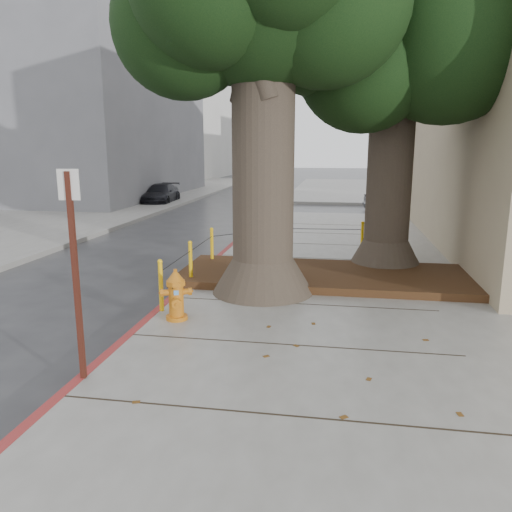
{
  "coord_description": "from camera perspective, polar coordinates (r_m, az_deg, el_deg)",
  "views": [
    {
      "loc": [
        1.18,
        -6.93,
        3.01
      ],
      "look_at": [
        -0.27,
        1.72,
        1.1
      ],
      "focal_mm": 35.0,
      "sensor_mm": 36.0,
      "label": 1
    }
  ],
  "objects": [
    {
      "name": "planter_bed",
      "position": [
        11.18,
        7.83,
        -2.22
      ],
      "size": [
        6.4,
        2.6,
        0.16
      ],
      "primitive_type": "cube",
      "color": "black",
      "rests_on": "sidewalk_main"
    },
    {
      "name": "car_silver",
      "position": [
        25.2,
        15.87,
        6.24
      ],
      "size": [
        3.35,
        1.6,
        1.1
      ],
      "primitive_type": "imported",
      "rotation": [
        0.0,
        0.0,
        1.66
      ],
      "color": "#9B9BA0",
      "rests_on": "ground"
    },
    {
      "name": "sidewalk_far",
      "position": [
        37.35,
        17.1,
        7.26
      ],
      "size": [
        16.0,
        20.0,
        0.15
      ],
      "primitive_type": "cube",
      "color": "slate",
      "rests_on": "ground"
    },
    {
      "name": "tree_near",
      "position": [
        10.1,
        3.04,
        25.9
      ],
      "size": [
        4.5,
        3.8,
        7.68
      ],
      "color": "#4C3F33",
      "rests_on": "sidewalk_main"
    },
    {
      "name": "building_far_white",
      "position": [
        55.2,
        -10.12,
        16.78
      ],
      "size": [
        12.0,
        18.0,
        15.0
      ],
      "primitive_type": "cube",
      "color": "silver",
      "rests_on": "ground"
    },
    {
      "name": "ground",
      "position": [
        7.64,
        -0.11,
        -10.89
      ],
      "size": [
        140.0,
        140.0,
        0.0
      ],
      "primitive_type": "plane",
      "color": "#28282B",
      "rests_on": "ground"
    },
    {
      "name": "signpost",
      "position": [
        6.4,
        -20.0,
        -0.89
      ],
      "size": [
        0.26,
        0.07,
        2.62
      ],
      "rotation": [
        0.0,
        0.0,
        0.07
      ],
      "color": "#471911",
      "rests_on": "sidewalk_main"
    },
    {
      "name": "curb_red",
      "position": [
        10.37,
        -8.73,
        -4.29
      ],
      "size": [
        0.14,
        26.0,
        0.16
      ],
      "primitive_type": "cube",
      "color": "maroon",
      "rests_on": "ground"
    },
    {
      "name": "building_far_grey",
      "position": [
        33.28,
        -20.46,
        16.71
      ],
      "size": [
        12.0,
        16.0,
        12.0
      ],
      "primitive_type": "cube",
      "color": "slate",
      "rests_on": "ground"
    },
    {
      "name": "bollard_ring",
      "position": [
        11.72,
        -0.69,
        0.75
      ],
      "size": [
        3.79,
        5.39,
        0.95
      ],
      "color": "yellow",
      "rests_on": "sidewalk_main"
    },
    {
      "name": "fire_hydrant",
      "position": [
        8.52,
        -9.12,
        -4.44
      ],
      "size": [
        0.47,
        0.47,
        0.88
      ],
      "rotation": [
        0.0,
        0.0,
        0.36
      ],
      "color": "orange",
      "rests_on": "sidewalk_main"
    },
    {
      "name": "tree_far",
      "position": [
        12.5,
        17.31,
        21.02
      ],
      "size": [
        4.5,
        3.8,
        7.17
      ],
      "color": "#4C3F33",
      "rests_on": "sidewalk_main"
    },
    {
      "name": "car_dark",
      "position": [
        27.79,
        -10.85,
        6.98
      ],
      "size": [
        1.77,
        3.8,
        1.07
      ],
      "primitive_type": "imported",
      "rotation": [
        0.0,
        0.0,
        0.07
      ],
      "color": "black",
      "rests_on": "ground"
    },
    {
      "name": "car_red",
      "position": [
        25.74,
        25.61,
        5.85
      ],
      "size": [
        4.08,
        1.7,
        1.31
      ],
      "primitive_type": "imported",
      "rotation": [
        0.0,
        0.0,
        1.65
      ],
      "color": "maroon",
      "rests_on": "ground"
    }
  ]
}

